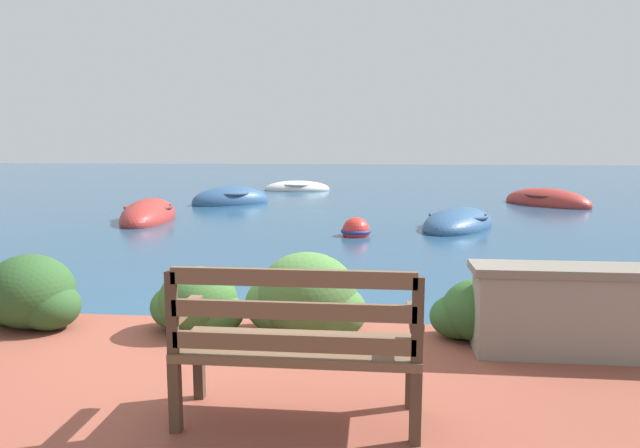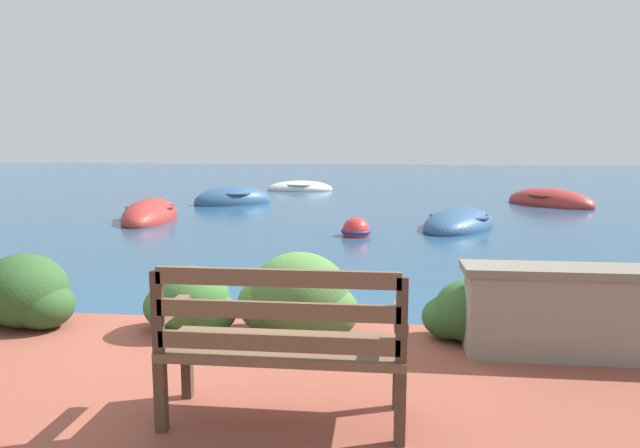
{
  "view_description": "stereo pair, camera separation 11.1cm",
  "coord_description": "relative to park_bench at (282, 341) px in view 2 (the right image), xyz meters",
  "views": [
    {
      "loc": [
        1.1,
        -4.84,
        1.8
      ],
      "look_at": [
        0.05,
        5.75,
        0.25
      ],
      "focal_mm": 32.0,
      "sensor_mm": 36.0,
      "label": 1
    },
    {
      "loc": [
        1.21,
        -4.83,
        1.8
      ],
      "look_at": [
        0.05,
        5.75,
        0.25
      ],
      "focal_mm": 32.0,
      "sensor_mm": 36.0,
      "label": 2
    }
  ],
  "objects": [
    {
      "name": "ground_plane",
      "position": [
        -0.67,
        1.85,
        -0.7
      ],
      "size": [
        80.0,
        80.0,
        0.0
      ],
      "color": "navy"
    },
    {
      "name": "park_bench",
      "position": [
        0.0,
        0.0,
        0.0
      ],
      "size": [
        1.37,
        0.48,
        0.93
      ],
      "rotation": [
        0.0,
        0.0,
        0.13
      ],
      "color": "#433123",
      "rests_on": "patio_terrace"
    },
    {
      "name": "stone_wall",
      "position": [
        2.01,
        1.22,
        -0.14
      ],
      "size": [
        1.75,
        0.39,
        0.68
      ],
      "color": "gray",
      "rests_on": "patio_terrace"
    },
    {
      "name": "hedge_clump_left",
      "position": [
        -2.5,
        1.45,
        -0.21
      ],
      "size": [
        0.93,
        0.67,
        0.63
      ],
      "color": "#284C23",
      "rests_on": "patio_terrace"
    },
    {
      "name": "hedge_clump_centre",
      "position": [
        -1.04,
        1.47,
        -0.24
      ],
      "size": [
        0.81,
        0.59,
        0.55
      ],
      "color": "#38662D",
      "rests_on": "patio_terrace"
    },
    {
      "name": "hedge_clump_right",
      "position": [
        -0.13,
        1.48,
        -0.18
      ],
      "size": [
        1.01,
        0.73,
        0.69
      ],
      "color": "#426B33",
      "rests_on": "patio_terrace"
    },
    {
      "name": "hedge_clump_far_right",
      "position": [
        1.24,
        1.49,
        -0.27
      ],
      "size": [
        0.74,
        0.53,
        0.5
      ],
      "color": "#2D5628",
      "rests_on": "patio_terrace"
    },
    {
      "name": "hedge_clump_extra",
      "position": [
        2.29,
        1.44,
        -0.2
      ],
      "size": [
        0.95,
        0.68,
        0.64
      ],
      "color": "#426B33",
      "rests_on": "patio_terrace"
    },
    {
      "name": "rowboat_nearest",
      "position": [
        2.15,
        9.07,
        -0.64
      ],
      "size": [
        2.24,
        2.89,
        0.72
      ],
      "rotation": [
        0.0,
        0.0,
        1.12
      ],
      "color": "#2D517A",
      "rests_on": "ground_plane"
    },
    {
      "name": "rowboat_mid",
      "position": [
        -4.8,
        9.58,
        -0.63
      ],
      "size": [
        1.54,
        3.04,
        0.84
      ],
      "rotation": [
        0.0,
        0.0,
        1.73
      ],
      "color": "#9E2D28",
      "rests_on": "ground_plane"
    },
    {
      "name": "rowboat_far",
      "position": [
        -3.77,
        13.07,
        -0.63
      ],
      "size": [
        2.53,
        2.31,
        0.9
      ],
      "rotation": [
        0.0,
        0.0,
        3.79
      ],
      "color": "#2D517A",
      "rests_on": "ground_plane"
    },
    {
      "name": "rowboat_outer",
      "position": [
        5.26,
        13.7,
        -0.63
      ],
      "size": [
        2.63,
        2.87,
        0.83
      ],
      "rotation": [
        0.0,
        0.0,
        2.24
      ],
      "color": "#9E2D28",
      "rests_on": "ground_plane"
    },
    {
      "name": "rowboat_distant",
      "position": [
        -2.5,
        17.82,
        -0.65
      ],
      "size": [
        2.55,
        1.59,
        0.62
      ],
      "rotation": [
        0.0,
        0.0,
        0.13
      ],
      "color": "silver",
      "rests_on": "ground_plane"
    },
    {
      "name": "mooring_buoy",
      "position": [
        0.05,
        7.79,
        -0.61
      ],
      "size": [
        0.59,
        0.59,
        0.53
      ],
      "color": "red",
      "rests_on": "ground_plane"
    }
  ]
}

